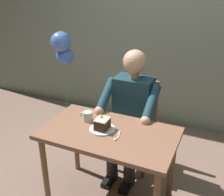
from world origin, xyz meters
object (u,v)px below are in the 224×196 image
at_px(chair, 136,119).
at_px(seated_person, 130,112).
at_px(dining_table, 109,141).
at_px(coffee_cup, 88,116).
at_px(cake_slice, 102,124).
at_px(dessert_spoon, 117,137).
at_px(balloon_display, 64,57).

xyz_separation_m(chair, seated_person, (0.00, 0.17, 0.16)).
bearing_deg(dining_table, coffee_cup, -20.56).
relative_size(seated_person, cake_slice, 10.33).
bearing_deg(chair, dessert_spoon, 97.56).
xyz_separation_m(dining_table, seated_person, (0.00, -0.48, 0.04)).
bearing_deg(dessert_spoon, dining_table, -30.23).
relative_size(cake_slice, coffee_cup, 1.02).
distance_m(coffee_cup, dessert_spoon, 0.37).
distance_m(dining_table, chair, 0.67).
bearing_deg(cake_slice, dining_table, 174.06).
height_order(seated_person, cake_slice, seated_person).
bearing_deg(cake_slice, balloon_display, -44.19).
height_order(dining_table, coffee_cup, coffee_cup).
relative_size(dessert_spoon, balloon_display, 0.11).
height_order(chair, dessert_spoon, chair).
bearing_deg(dining_table, seated_person, -90.00).
bearing_deg(coffee_cup, chair, -113.45).
xyz_separation_m(cake_slice, balloon_display, (0.98, -0.95, 0.19)).
bearing_deg(balloon_display, cake_slice, 135.81).
distance_m(seated_person, cake_slice, 0.49).
bearing_deg(chair, cake_slice, 84.59).
height_order(dessert_spoon, balloon_display, balloon_display).
relative_size(dining_table, balloon_display, 0.86).
xyz_separation_m(chair, coffee_cup, (0.24, 0.56, 0.26)).
distance_m(dining_table, balloon_display, 1.45).
bearing_deg(dessert_spoon, coffee_cup, -23.40).
distance_m(dining_table, coffee_cup, 0.29).
height_order(seated_person, dessert_spoon, seated_person).
xyz_separation_m(dining_table, dessert_spoon, (-0.09, 0.05, 0.10)).
relative_size(chair, dessert_spoon, 6.28).
relative_size(seated_person, coffee_cup, 10.56).
bearing_deg(chair, dining_table, 90.00).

